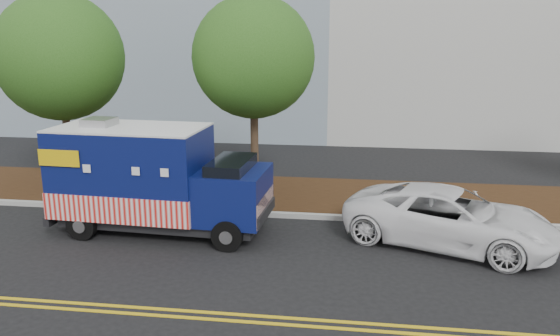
# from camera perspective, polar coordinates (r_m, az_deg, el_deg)

# --- Properties ---
(ground) EXTENTS (120.00, 120.00, 0.00)m
(ground) POSITION_cam_1_polar(r_m,az_deg,el_deg) (15.34, -5.05, -6.66)
(ground) COLOR black
(ground) RESTS_ON ground
(curb) EXTENTS (120.00, 0.18, 0.15)m
(curb) POSITION_cam_1_polar(r_m,az_deg,el_deg) (16.60, -3.98, -4.72)
(curb) COLOR #9E9E99
(curb) RESTS_ON ground
(mulch_strip) EXTENTS (120.00, 4.00, 0.15)m
(mulch_strip) POSITION_cam_1_polar(r_m,az_deg,el_deg) (18.56, -2.67, -2.64)
(mulch_strip) COLOR black
(mulch_strip) RESTS_ON ground
(centerline_near) EXTENTS (120.00, 0.10, 0.01)m
(centerline_near) POSITION_cam_1_polar(r_m,az_deg,el_deg) (11.44, -10.12, -14.46)
(centerline_near) COLOR gold
(centerline_near) RESTS_ON ground
(centerline_far) EXTENTS (120.00, 0.10, 0.01)m
(centerline_far) POSITION_cam_1_polar(r_m,az_deg,el_deg) (11.23, -10.52, -15.06)
(centerline_far) COLOR gold
(centerline_far) RESTS_ON ground
(tree_a) EXTENTS (4.32, 4.32, 6.73)m
(tree_a) POSITION_cam_1_polar(r_m,az_deg,el_deg) (20.31, -22.01, 10.70)
(tree_a) COLOR #38281C
(tree_a) RESTS_ON ground
(tree_b) EXTENTS (3.90, 3.90, 6.57)m
(tree_b) POSITION_cam_1_polar(r_m,az_deg,el_deg) (17.67, -2.78, 11.47)
(tree_b) COLOR #38281C
(tree_b) RESTS_ON ground
(sign_post) EXTENTS (0.06, 0.06, 2.40)m
(sign_post) POSITION_cam_1_polar(r_m,az_deg,el_deg) (17.24, -10.96, -0.33)
(sign_post) COLOR #473828
(sign_post) RESTS_ON ground
(food_truck) EXTENTS (6.07, 2.58, 3.13)m
(food_truck) POSITION_cam_1_polar(r_m,az_deg,el_deg) (15.36, -13.37, -1.41)
(food_truck) COLOR black
(food_truck) RESTS_ON ground
(white_car) EXTENTS (5.88, 4.23, 1.49)m
(white_car) POSITION_cam_1_polar(r_m,az_deg,el_deg) (14.84, 17.36, -4.96)
(white_car) COLOR white
(white_car) RESTS_ON ground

